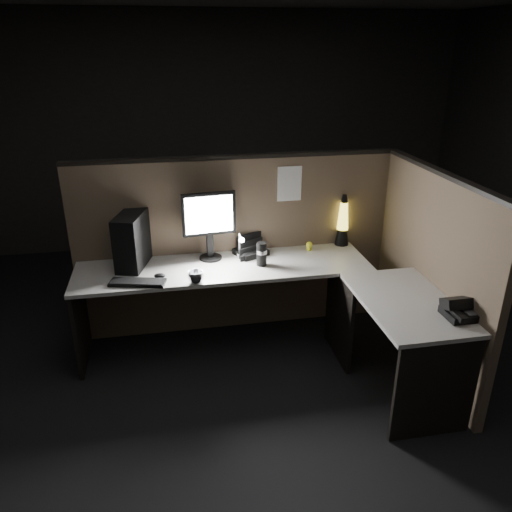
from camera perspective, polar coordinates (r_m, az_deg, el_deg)
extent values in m
plane|color=black|center=(3.81, 0.09, -14.77)|extent=(6.00, 6.00, 0.00)
plane|color=#282623|center=(6.06, -5.39, 13.67)|extent=(6.00, 0.00, 6.00)
cube|color=brown|center=(4.23, -2.27, 1.07)|extent=(2.66, 0.06, 1.50)
cube|color=brown|center=(3.92, 19.26, -2.11)|extent=(0.06, 1.66, 1.50)
cube|color=#A9A6A0|center=(3.92, -3.70, -1.34)|extent=(2.30, 0.60, 0.03)
cube|color=#A9A6A0|center=(3.55, 16.84, -5.12)|extent=(0.60, 1.00, 0.03)
cube|color=black|center=(4.13, -19.43, -7.10)|extent=(0.03, 0.55, 0.70)
cube|color=black|center=(3.40, 19.79, -14.28)|extent=(0.55, 0.03, 0.70)
cube|color=black|center=(4.02, 9.48, -6.85)|extent=(0.03, 0.55, 0.70)
cube|color=black|center=(3.96, -13.96, 1.77)|extent=(0.28, 0.44, 0.42)
cylinder|color=black|center=(4.06, -5.20, -0.19)|extent=(0.18, 0.18, 0.02)
cube|color=black|center=(4.03, -5.28, 1.34)|extent=(0.05, 0.05, 0.20)
cube|color=black|center=(3.94, -5.41, 4.81)|extent=(0.43, 0.08, 0.34)
cube|color=white|center=(3.92, -5.38, 4.72)|extent=(0.37, 0.04, 0.29)
cube|color=black|center=(3.72, -13.39, -2.97)|extent=(0.42, 0.22, 0.02)
ellipsoid|color=black|center=(3.78, -10.96, -2.23)|extent=(0.10, 0.08, 0.03)
cube|color=white|center=(4.07, -1.89, 0.06)|extent=(0.04, 0.05, 0.03)
cylinder|color=white|center=(4.03, -1.91, 1.38)|extent=(0.01, 0.01, 0.17)
cylinder|color=white|center=(3.94, -1.79, 2.25)|extent=(0.01, 0.12, 0.01)
sphere|color=white|center=(3.88, -1.64, 1.83)|extent=(0.04, 0.04, 0.04)
cube|color=black|center=(4.11, -0.60, 0.48)|extent=(0.30, 0.29, 0.05)
cube|color=black|center=(4.07, -0.52, 0.79)|extent=(0.22, 0.11, 0.08)
cube|color=black|center=(4.15, -0.78, 1.81)|extent=(0.22, 0.11, 0.16)
cone|color=black|center=(4.37, 9.78, 2.19)|extent=(0.12, 0.12, 0.14)
cone|color=yellow|center=(4.31, 9.95, 4.55)|extent=(0.10, 0.10, 0.24)
sphere|color=#904214|center=(4.33, 9.88, 3.60)|extent=(0.05, 0.05, 0.05)
sphere|color=#904214|center=(4.30, 9.96, 4.69)|extent=(0.03, 0.03, 0.03)
cone|color=black|center=(4.26, 10.09, 6.49)|extent=(0.06, 0.06, 0.07)
cylinder|color=black|center=(3.89, 0.64, 0.22)|extent=(0.08, 0.08, 0.19)
imported|color=#B4B4BB|center=(3.65, -6.89, -2.42)|extent=(0.14, 0.14, 0.09)
sphere|color=#FDFF28|center=(4.21, 6.10, 1.27)|extent=(0.06, 0.06, 0.06)
cube|color=white|center=(4.11, 3.85, 8.23)|extent=(0.20, 0.00, 0.29)
cube|color=black|center=(3.45, 22.45, -6.10)|extent=(0.22, 0.20, 0.05)
cube|color=black|center=(3.45, 22.27, -4.97)|extent=(0.22, 0.13, 0.10)
cube|color=black|center=(3.37, 21.98, -6.20)|extent=(0.05, 0.16, 0.03)
cube|color=#3F3F42|center=(3.45, 23.45, -5.83)|extent=(0.10, 0.10, 0.00)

